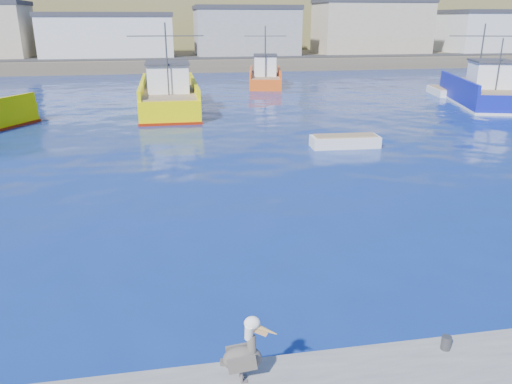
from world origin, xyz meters
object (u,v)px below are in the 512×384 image
boat_orange (265,76)px  skiff_mid (345,142)px  pelican (244,353)px  skiff_far (440,92)px  trawler_yellow_b (169,96)px  trawler_blue (481,91)px

boat_orange → skiff_mid: bearing=-91.5°
skiff_mid → pelican: pelican is taller
boat_orange → skiff_far: (15.23, -9.20, -0.76)m
boat_orange → skiff_mid: 27.04m
skiff_far → trawler_yellow_b: bearing=-170.8°
trawler_yellow_b → trawler_blue: size_ratio=1.02×
trawler_yellow_b → skiff_far: size_ratio=2.95×
trawler_yellow_b → trawler_blue: trawler_yellow_b is taller
trawler_yellow_b → skiff_far: bearing=9.2°
skiff_mid → skiff_far: skiff_far is taller
trawler_blue → boat_orange: bearing=136.9°
trawler_blue → skiff_far: (-0.53, 5.54, -0.78)m
skiff_mid → pelican: size_ratio=2.90×
trawler_blue → boat_orange: size_ratio=1.37×
trawler_blue → skiff_far: trawler_blue is taller
trawler_yellow_b → skiff_far: trawler_yellow_b is taller
boat_orange → trawler_blue: bearing=-43.1°
skiff_mid → skiff_far: 23.89m
trawler_yellow_b → trawler_blue: (26.06, -1.43, -0.05)m
skiff_mid → pelican: bearing=-114.9°
boat_orange → skiff_mid: boat_orange is taller
skiff_far → pelican: bearing=-124.0°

